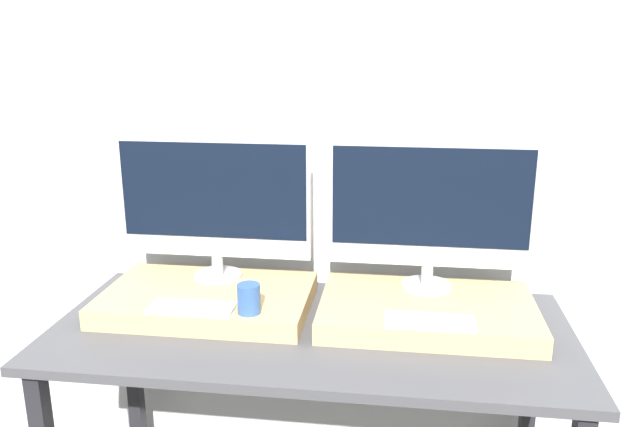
{
  "coord_description": "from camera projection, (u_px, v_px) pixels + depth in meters",
  "views": [
    {
      "loc": [
        0.27,
        -1.43,
        1.67
      ],
      "look_at": [
        0.0,
        0.59,
        1.1
      ],
      "focal_mm": 35.0,
      "sensor_mm": 36.0,
      "label": 1
    }
  ],
  "objects": [
    {
      "name": "monitor_right",
      "position": [
        430.0,
        210.0,
        2.05
      ],
      "size": [
        0.67,
        0.17,
        0.5
      ],
      "color": "#B2B2B7",
      "rests_on": "wooden_riser_right"
    },
    {
      "name": "keyboard_right",
      "position": [
        429.0,
        321.0,
        1.86
      ],
      "size": [
        0.27,
        0.1,
        0.01
      ],
      "color": "silver",
      "rests_on": "wooden_riser_right"
    },
    {
      "name": "monitor_left",
      "position": [
        214.0,
        203.0,
        2.15
      ],
      "size": [
        0.67,
        0.17,
        0.5
      ],
      "color": "#B2B2B7",
      "rests_on": "wooden_riser_left"
    },
    {
      "name": "wall_back",
      "position": [
        328.0,
        145.0,
        2.27
      ],
      "size": [
        8.0,
        0.04,
        2.6
      ],
      "color": "silver",
      "rests_on": "ground_plane"
    },
    {
      "name": "keyboard_left",
      "position": [
        192.0,
        307.0,
        1.95
      ],
      "size": [
        0.27,
        0.1,
        0.01
      ],
      "color": "silver",
      "rests_on": "wooden_riser_left"
    },
    {
      "name": "wooden_riser_right",
      "position": [
        427.0,
        311.0,
        2.02
      ],
      "size": [
        0.69,
        0.44,
        0.07
      ],
      "color": "tan",
      "rests_on": "workbench"
    },
    {
      "name": "wooden_riser_left",
      "position": [
        208.0,
        299.0,
        2.11
      ],
      "size": [
        0.69,
        0.44,
        0.07
      ],
      "color": "tan",
      "rests_on": "workbench"
    },
    {
      "name": "workbench",
      "position": [
        311.0,
        350.0,
        2.01
      ],
      "size": [
        1.65,
        0.74,
        0.79
      ],
      "color": "#47474C",
      "rests_on": "ground_plane"
    },
    {
      "name": "mug",
      "position": [
        249.0,
        299.0,
        1.92
      ],
      "size": [
        0.07,
        0.07,
        0.09
      ],
      "color": "#335693",
      "rests_on": "wooden_riser_left"
    }
  ]
}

